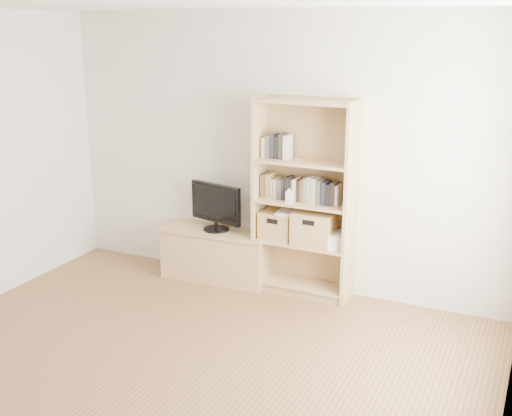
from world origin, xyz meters
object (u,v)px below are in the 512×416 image
Objects in this scene: basket_left at (278,225)px; laptop at (294,213)px; tv_stand at (217,255)px; television at (216,208)px; baby_monitor at (289,197)px; basket_right at (314,228)px; bookshelf at (304,199)px.

laptop reaches higher than basket_left.
laptop is (0.82, 0.02, 0.54)m from tv_stand.
laptop is at bearing -3.27° from basket_left.
basket_left is (0.65, 0.03, -0.10)m from television.
basket_left is (-0.14, 0.10, -0.31)m from baby_monitor.
tv_stand is 3.44× the size of laptop.
television reaches higher than tv_stand.
laptop is (0.02, 0.08, -0.17)m from baby_monitor.
basket_left is at bearing 146.25° from baby_monitor.
basket_left is 0.86× the size of basket_right.
basket_right is at bearing -2.94° from laptop.
television is 5.42× the size of baby_monitor.
basket_right is 1.19× the size of laptop.
tv_stand is at bearing 12.80° from television.
bookshelf reaches higher than television.
basket_right is (0.36, -0.00, 0.02)m from basket_left.
basket_right reaches higher than laptop.
bookshelf reaches higher than tv_stand.
basket_right is (1.01, 0.03, -0.08)m from television.
baby_monitor is 0.38m from basket_right.
television is 0.82m from laptop.
baby_monitor is at bearing -32.11° from basket_left.
basket_right is at bearing -1.97° from tv_stand.
baby_monitor reaches higher than laptop.
laptop is at bearing 76.91° from baby_monitor.
laptop is at bearing 13.93° from television.
tv_stand is at bearing -178.20° from basket_right.
bookshelf is 5.80× the size of basket_left.
tv_stand is at bearing -174.31° from basket_left.
laptop is at bearing -176.10° from basket_right.
television is 1.86× the size of basket_left.
baby_monitor is at bearing -110.89° from laptop.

